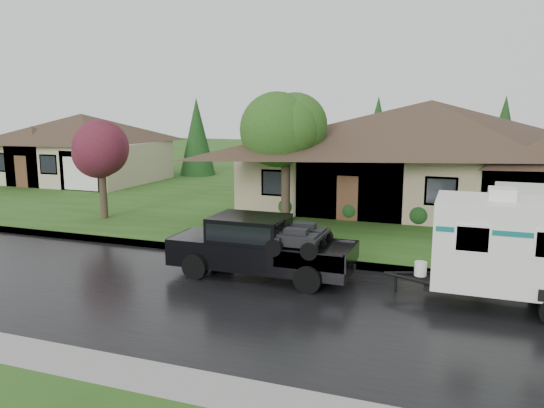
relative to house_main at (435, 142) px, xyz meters
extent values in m
plane|color=#264E18|center=(-2.29, -13.84, -3.59)|extent=(140.00, 140.00, 0.00)
cube|color=black|center=(-2.29, -15.84, -3.59)|extent=(140.00, 8.00, 0.01)
cube|color=gray|center=(-2.29, -11.59, -3.52)|extent=(140.00, 0.50, 0.15)
cube|color=#264E18|center=(-2.29, 1.16, -3.52)|extent=(140.00, 26.00, 0.15)
cube|color=tan|center=(-0.29, 0.16, -1.94)|extent=(18.00, 10.00, 3.00)
pyramid|color=#3A2C1F|center=(-0.29, 0.16, 2.16)|extent=(19.44, 10.80, 2.60)
cube|color=#C1B58F|center=(-24.29, 2.16, -2.04)|extent=(10.00, 8.00, 2.80)
pyramid|color=#3A2C1F|center=(-24.29, 2.16, 1.36)|extent=(10.80, 8.64, 2.00)
cube|color=#C1B58F|center=(-21.29, 0.16, -2.18)|extent=(3.20, 4.00, 2.52)
cylinder|color=#382B1E|center=(-6.11, -6.17, -2.13)|extent=(0.41, 0.41, 2.63)
sphere|color=#346520|center=(-6.11, -6.17, 0.75)|extent=(3.63, 3.63, 3.63)
cylinder|color=#382B1E|center=(-14.56, -8.29, -2.45)|extent=(0.35, 0.35, 1.99)
sphere|color=maroon|center=(-14.56, -8.29, -0.27)|extent=(2.74, 2.74, 2.74)
sphere|color=#143814|center=(-6.59, -4.54, -2.94)|extent=(1.00, 1.00, 1.00)
sphere|color=#143814|center=(-3.44, -4.54, -2.94)|extent=(1.00, 1.00, 1.00)
sphere|color=#143814|center=(-0.29, -4.54, -2.94)|extent=(1.00, 1.00, 1.00)
sphere|color=#143814|center=(2.86, -4.54, -2.94)|extent=(1.00, 1.00, 1.00)
cube|color=black|center=(-4.43, -13.61, -2.83)|extent=(5.85, 1.95, 0.84)
cube|color=black|center=(-6.57, -13.61, -2.57)|extent=(1.56, 1.90, 0.34)
cube|color=black|center=(-4.82, -13.61, -2.08)|extent=(2.34, 1.83, 0.88)
cube|color=black|center=(-4.82, -13.61, -2.03)|extent=(2.15, 1.87, 0.54)
cube|color=black|center=(-2.57, -13.61, -2.64)|extent=(2.15, 1.85, 0.06)
cylinder|color=black|center=(-6.28, -14.56, -3.18)|extent=(0.82, 0.31, 0.82)
cylinder|color=black|center=(-6.28, -12.65, -3.18)|extent=(0.82, 0.31, 0.82)
cylinder|color=black|center=(-2.57, -14.56, -3.18)|extent=(0.82, 0.31, 0.82)
cylinder|color=black|center=(-2.57, -12.65, -3.18)|extent=(0.82, 0.31, 0.82)
cube|color=white|center=(2.52, -13.61, -0.51)|extent=(0.68, 0.78, 0.31)
cylinder|color=black|center=(3.83, -12.46, -3.25)|extent=(0.68, 0.23, 0.68)
camera|label=1|loc=(1.56, -28.86, 1.75)|focal=35.00mm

